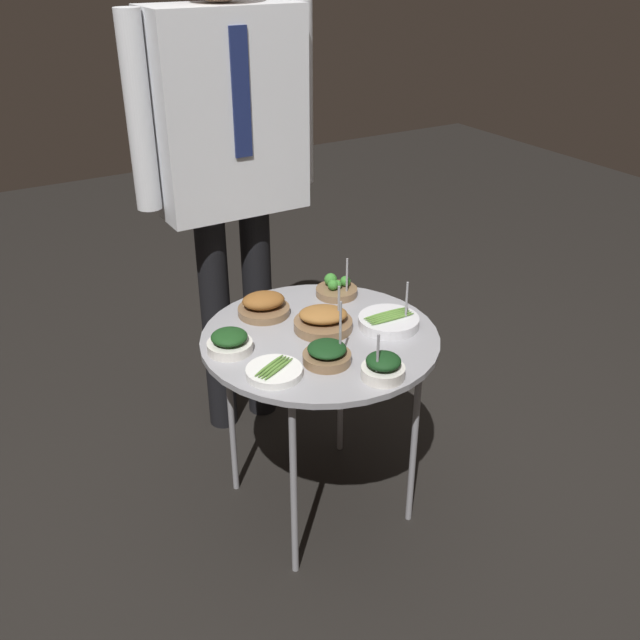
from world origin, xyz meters
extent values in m
plane|color=black|center=(0.00, 0.00, 0.00)|extent=(8.00, 8.00, 0.00)
cylinder|color=#939399|center=(0.00, 0.00, 0.62)|extent=(0.69, 0.69, 0.02)
cylinder|color=gray|center=(0.21, -0.21, 0.31)|extent=(0.02, 0.02, 0.61)
cylinder|color=gray|center=(-0.21, -0.21, 0.31)|extent=(0.02, 0.02, 0.61)
cylinder|color=gray|center=(0.21, 0.21, 0.31)|extent=(0.02, 0.02, 0.61)
cylinder|color=gray|center=(-0.21, 0.21, 0.31)|extent=(0.02, 0.02, 0.61)
cylinder|color=brown|center=(0.03, 0.03, 0.65)|extent=(0.17, 0.17, 0.03)
ellipsoid|color=#93602D|center=(0.03, 0.03, 0.68)|extent=(0.17, 0.16, 0.04)
cylinder|color=#939399|center=(0.06, 0.00, 0.70)|extent=(0.01, 0.01, 0.14)
cylinder|color=brown|center=(-0.08, 0.20, 0.64)|extent=(0.16, 0.16, 0.02)
ellipsoid|color=brown|center=(-0.08, 0.20, 0.68)|extent=(0.15, 0.13, 0.05)
cylinder|color=white|center=(-0.21, -0.12, 0.64)|extent=(0.15, 0.15, 0.02)
ellipsoid|color=#5B8938|center=(-0.20, -0.14, 0.66)|extent=(0.12, 0.07, 0.01)
ellipsoid|color=#5B8938|center=(-0.21, -0.13, 0.66)|extent=(0.12, 0.07, 0.01)
ellipsoid|color=#5B8938|center=(-0.21, -0.12, 0.66)|extent=(0.12, 0.07, 0.01)
ellipsoid|color=#5B8938|center=(-0.22, -0.11, 0.66)|extent=(0.12, 0.07, 0.01)
cylinder|color=brown|center=(0.18, 0.20, 0.64)|extent=(0.13, 0.13, 0.02)
sphere|color=#387F2D|center=(0.21, 0.20, 0.67)|extent=(0.03, 0.03, 0.03)
sphere|color=#387F2D|center=(0.18, 0.23, 0.68)|extent=(0.04, 0.04, 0.04)
sphere|color=#387F2D|center=(0.16, 0.20, 0.67)|extent=(0.03, 0.03, 0.03)
sphere|color=#387F2D|center=(0.18, 0.20, 0.67)|extent=(0.03, 0.03, 0.03)
cylinder|color=#939399|center=(0.20, 0.17, 0.70)|extent=(0.01, 0.01, 0.13)
cylinder|color=silver|center=(0.03, -0.27, 0.65)|extent=(0.12, 0.12, 0.03)
ellipsoid|color=#143816|center=(0.03, -0.27, 0.68)|extent=(0.09, 0.09, 0.04)
cylinder|color=#939399|center=(0.00, -0.29, 0.70)|extent=(0.01, 0.01, 0.14)
cylinder|color=silver|center=(-0.26, 0.05, 0.65)|extent=(0.13, 0.13, 0.03)
ellipsoid|color=#194219|center=(-0.26, 0.05, 0.68)|extent=(0.10, 0.10, 0.03)
cylinder|color=silver|center=(0.20, -0.06, 0.65)|extent=(0.18, 0.18, 0.03)
ellipsoid|color=#5B8938|center=(0.20, -0.04, 0.67)|extent=(0.15, 0.01, 0.01)
ellipsoid|color=#5B8938|center=(0.20, -0.05, 0.67)|extent=(0.15, 0.01, 0.01)
ellipsoid|color=#5B8938|center=(0.20, -0.06, 0.67)|extent=(0.15, 0.01, 0.01)
ellipsoid|color=#5B8938|center=(0.20, -0.07, 0.67)|extent=(0.15, 0.01, 0.01)
ellipsoid|color=#5B8938|center=(0.20, -0.08, 0.67)|extent=(0.15, 0.01, 0.01)
cylinder|color=#939399|center=(0.24, -0.08, 0.70)|extent=(0.01, 0.01, 0.14)
cylinder|color=brown|center=(-0.06, -0.14, 0.65)|extent=(0.13, 0.13, 0.03)
ellipsoid|color=#143816|center=(-0.06, -0.14, 0.67)|extent=(0.11, 0.11, 0.03)
cylinder|color=#939399|center=(-0.03, -0.15, 0.72)|extent=(0.01, 0.01, 0.18)
cylinder|color=black|center=(-0.09, 0.58, 0.42)|extent=(0.11, 0.11, 0.84)
cylinder|color=black|center=(0.08, 0.58, 0.42)|extent=(0.11, 0.11, 0.84)
cube|color=silver|center=(0.00, 0.58, 1.16)|extent=(0.47, 0.23, 0.63)
cube|color=navy|center=(0.00, 0.46, 1.23)|extent=(0.06, 0.01, 0.38)
cylinder|color=silver|center=(-0.28, 0.58, 1.18)|extent=(0.08, 0.08, 0.58)
cylinder|color=silver|center=(0.27, 0.58, 1.18)|extent=(0.08, 0.08, 0.58)
camera|label=1|loc=(-0.91, -1.54, 1.64)|focal=40.00mm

